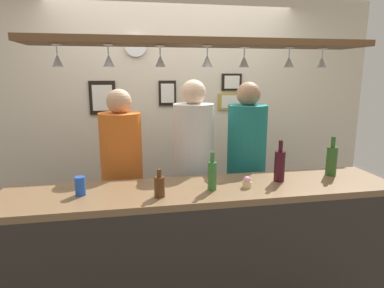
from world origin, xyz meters
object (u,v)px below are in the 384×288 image
(bottle_champagne_green, at_px, (332,160))
(picture_frame_caricature, at_px, (103,98))
(bottle_wine_dark_red, at_px, (280,165))
(cupcake, at_px, (247,182))
(picture_frame_lower_pair, at_px, (231,102))
(person_left_orange_shirt, at_px, (122,171))
(drink_can, at_px, (80,186))
(person_right_teal_shirt, at_px, (246,161))
(picture_frame_upper_small, at_px, (232,82))
(bottle_beer_brown_stubby, at_px, (159,186))
(picture_frame_crest, at_px, (167,93))
(person_middle_white_patterned_shirt, at_px, (193,162))
(bottle_beer_green_import, at_px, (212,175))
(wall_clock, at_px, (136,46))

(bottle_champagne_green, xyz_separation_m, picture_frame_caricature, (-1.76, 1.30, 0.40))
(bottle_wine_dark_red, relative_size, cupcake, 3.85)
(bottle_wine_dark_red, relative_size, picture_frame_lower_pair, 1.00)
(person_left_orange_shirt, distance_m, drink_can, 0.66)
(person_right_teal_shirt, height_order, drink_can, person_right_teal_shirt)
(picture_frame_upper_small, bearing_deg, bottle_beer_brown_stubby, -121.41)
(bottle_champagne_green, xyz_separation_m, picture_frame_crest, (-1.10, 1.30, 0.44))
(person_left_orange_shirt, height_order, picture_frame_lower_pair, person_left_orange_shirt)
(bottle_wine_dark_red, bearing_deg, drink_can, -178.51)
(bottle_champagne_green, bearing_deg, bottle_wine_dark_red, -172.05)
(person_middle_white_patterned_shirt, height_order, picture_frame_upper_small, picture_frame_upper_small)
(drink_can, distance_m, picture_frame_crest, 1.66)
(person_right_teal_shirt, bearing_deg, bottle_champagne_green, -45.19)
(bottle_beer_green_import, xyz_separation_m, drink_can, (-0.85, 0.06, -0.04))
(bottle_beer_green_import, xyz_separation_m, picture_frame_caricature, (-0.79, 1.46, 0.42))
(cupcake, bearing_deg, wall_clock, 115.30)
(bottle_beer_brown_stubby, relative_size, wall_clock, 0.82)
(wall_clock, bearing_deg, cupcake, -64.70)
(person_right_teal_shirt, distance_m, cupcake, 0.69)
(person_right_teal_shirt, distance_m, picture_frame_upper_small, 1.05)
(bottle_champagne_green, height_order, cupcake, bottle_champagne_green)
(person_right_teal_shirt, height_order, bottle_beer_green_import, person_right_teal_shirt)
(person_middle_white_patterned_shirt, distance_m, picture_frame_upper_small, 1.18)
(person_left_orange_shirt, bearing_deg, bottle_wine_dark_red, -26.70)
(bottle_wine_dark_red, relative_size, picture_frame_crest, 1.15)
(bottle_wine_dark_red, distance_m, bottle_beer_brown_stubby, 0.89)
(person_middle_white_patterned_shirt, relative_size, drink_can, 14.46)
(drink_can, xyz_separation_m, picture_frame_crest, (0.73, 1.40, 0.50))
(person_left_orange_shirt, bearing_deg, picture_frame_upper_small, 34.24)
(drink_can, distance_m, cupcake, 1.10)
(person_middle_white_patterned_shirt, xyz_separation_m, bottle_wine_dark_red, (0.52, -0.57, 0.10))
(bottle_beer_green_import, relative_size, cupcake, 3.33)
(bottle_beer_brown_stubby, height_order, picture_frame_upper_small, picture_frame_upper_small)
(bottle_champagne_green, height_order, picture_frame_upper_small, picture_frame_upper_small)
(wall_clock, bearing_deg, person_right_teal_shirt, -41.04)
(bottle_champagne_green, relative_size, wall_clock, 1.36)
(bottle_champagne_green, distance_m, bottle_beer_green_import, 0.99)
(cupcake, height_order, picture_frame_upper_small, picture_frame_upper_small)
(bottle_beer_green_import, relative_size, picture_frame_crest, 1.00)
(picture_frame_lower_pair, height_order, picture_frame_caricature, picture_frame_caricature)
(person_left_orange_shirt, height_order, picture_frame_crest, picture_frame_crest)
(person_right_teal_shirt, distance_m, bottle_wine_dark_red, 0.58)
(person_left_orange_shirt, xyz_separation_m, wall_clock, (0.17, 0.80, 1.06))
(person_right_teal_shirt, relative_size, picture_frame_upper_small, 7.93)
(bottle_wine_dark_red, distance_m, cupcake, 0.30)
(bottle_wine_dark_red, distance_m, bottle_beer_green_import, 0.53)
(picture_frame_crest, bearing_deg, person_left_orange_shirt, -120.88)
(person_right_teal_shirt, bearing_deg, person_middle_white_patterned_shirt, 180.00)
(bottle_beer_brown_stubby, distance_m, picture_frame_crest, 1.62)
(bottle_champagne_green, distance_m, picture_frame_lower_pair, 1.41)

